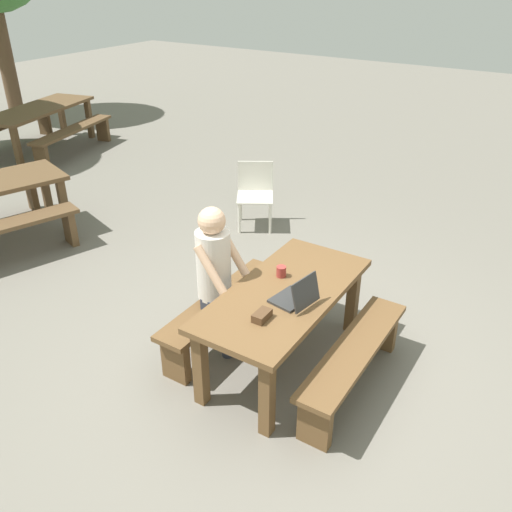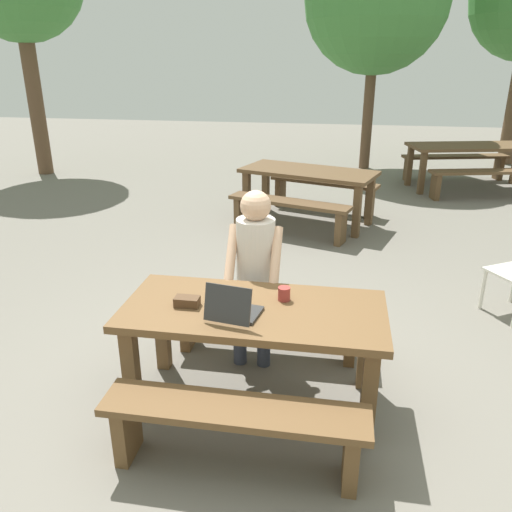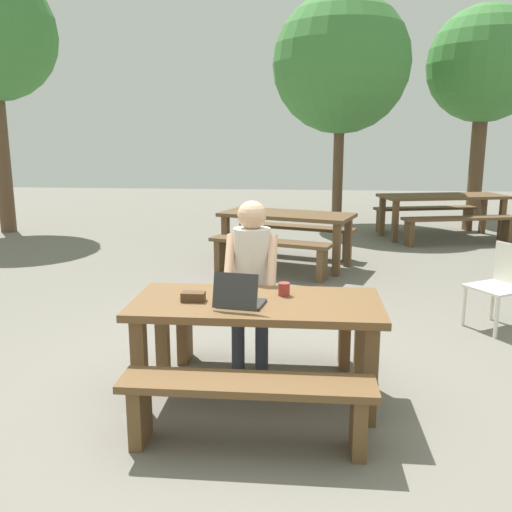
# 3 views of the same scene
# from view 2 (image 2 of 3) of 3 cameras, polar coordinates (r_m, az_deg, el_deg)

# --- Properties ---
(ground_plane) EXTENTS (30.00, 30.00, 0.00)m
(ground_plane) POSITION_cam_2_polar(r_m,az_deg,el_deg) (3.62, -0.24, -15.78)
(ground_plane) COLOR slate
(picnic_table_front) EXTENTS (1.67, 0.78, 0.71)m
(picnic_table_front) POSITION_cam_2_polar(r_m,az_deg,el_deg) (3.30, -0.26, -7.50)
(picnic_table_front) COLOR brown
(picnic_table_front) RESTS_ON ground
(bench_near) EXTENTS (1.48, 0.30, 0.42)m
(bench_near) POSITION_cam_2_polar(r_m,az_deg,el_deg) (2.96, -2.40, -18.18)
(bench_near) COLOR brown
(bench_near) RESTS_ON ground
(bench_far) EXTENTS (1.48, 0.30, 0.42)m
(bench_far) POSITION_cam_2_polar(r_m,az_deg,el_deg) (3.97, 1.28, -6.82)
(bench_far) COLOR brown
(bench_far) RESTS_ON ground
(laptop) EXTENTS (0.33, 0.33, 0.24)m
(laptop) POSITION_cam_2_polar(r_m,az_deg,el_deg) (3.10, -2.58, -5.95)
(laptop) COLOR #2D2D2D
(laptop) RESTS_ON picnic_table_front
(small_pouch) EXTENTS (0.16, 0.09, 0.06)m
(small_pouch) POSITION_cam_2_polar(r_m,az_deg,el_deg) (3.28, -7.70, -5.06)
(small_pouch) COLOR #4C331E
(small_pouch) RESTS_ON picnic_table_front
(coffee_mug) EXTENTS (0.08, 0.08, 0.09)m
(coffee_mug) POSITION_cam_2_polar(r_m,az_deg,el_deg) (3.32, 3.16, -4.23)
(coffee_mug) COLOR #99332D
(coffee_mug) RESTS_ON picnic_table_front
(person_seated) EXTENTS (0.40, 0.40, 1.31)m
(person_seated) POSITION_cam_2_polar(r_m,az_deg,el_deg) (3.76, -0.13, -0.98)
(person_seated) COLOR #333847
(person_seated) RESTS_ON ground
(picnic_table_mid) EXTENTS (2.28, 1.29, 0.76)m
(picnic_table_mid) POSITION_cam_2_polar(r_m,az_deg,el_deg) (9.66, 23.10, 10.73)
(picnic_table_mid) COLOR brown
(picnic_table_mid) RESTS_ON ground
(bench_mid_south) EXTENTS (1.95, 0.74, 0.46)m
(bench_mid_south) POSITION_cam_2_polar(r_m,az_deg,el_deg) (9.15, 24.57, 8.03)
(bench_mid_south) COLOR brown
(bench_mid_south) RESTS_ON ground
(bench_mid_north) EXTENTS (1.95, 0.74, 0.46)m
(bench_mid_north) POSITION_cam_2_polar(r_m,az_deg,el_deg) (10.29, 21.28, 9.83)
(bench_mid_north) COLOR brown
(bench_mid_north) RESTS_ON ground
(picnic_table_rear) EXTENTS (1.95, 1.31, 0.74)m
(picnic_table_rear) POSITION_cam_2_polar(r_m,az_deg,el_deg) (7.07, 5.85, 8.64)
(picnic_table_rear) COLOR brown
(picnic_table_rear) RESTS_ON ground
(bench_rear_south) EXTENTS (1.63, 0.79, 0.47)m
(bench_rear_south) POSITION_cam_2_polar(r_m,az_deg,el_deg) (6.58, 3.66, 5.18)
(bench_rear_south) COLOR brown
(bench_rear_south) RESTS_ON ground
(bench_rear_north) EXTENTS (1.63, 0.79, 0.47)m
(bench_rear_north) POSITION_cam_2_polar(r_m,az_deg,el_deg) (7.71, 7.57, 7.50)
(bench_rear_north) COLOR brown
(bench_rear_north) RESTS_ON ground
(tree_rear) EXTENTS (2.69, 2.69, 4.49)m
(tree_rear) POSITION_cam_2_polar(r_m,az_deg,el_deg) (10.81, 13.34, 26.08)
(tree_rear) COLOR brown
(tree_rear) RESTS_ON ground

